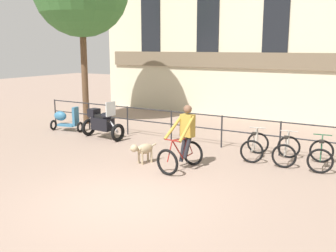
{
  "coord_description": "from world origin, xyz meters",
  "views": [
    {
      "loc": [
        4.85,
        -6.25,
        3.2
      ],
      "look_at": [
        -0.61,
        2.86,
        1.05
      ],
      "focal_mm": 42.0,
      "sensor_mm": 36.0,
      "label": 1
    }
  ],
  "objects_px": {
    "dog": "(143,149)",
    "parked_bicycle_mid_right": "(321,155)",
    "parked_bicycle_near_lamp": "(255,146)",
    "cyclist_with_bike": "(184,141)",
    "parked_scooter": "(65,119)",
    "parked_motorcycle": "(102,123)",
    "parked_bicycle_mid_left": "(287,150)"
  },
  "relations": [
    {
      "from": "parked_bicycle_near_lamp",
      "to": "dog",
      "type": "bearing_deg",
      "value": 31.17
    },
    {
      "from": "dog",
      "to": "parked_bicycle_mid_left",
      "type": "distance_m",
      "value": 4.01
    },
    {
      "from": "cyclist_with_bike",
      "to": "dog",
      "type": "relative_size",
      "value": 1.91
    },
    {
      "from": "dog",
      "to": "parked_bicycle_mid_left",
      "type": "height_order",
      "value": "parked_bicycle_mid_left"
    },
    {
      "from": "parked_bicycle_near_lamp",
      "to": "parked_bicycle_mid_right",
      "type": "height_order",
      "value": "same"
    },
    {
      "from": "dog",
      "to": "parked_motorcycle",
      "type": "bearing_deg",
      "value": 167.62
    },
    {
      "from": "parked_bicycle_mid_right",
      "to": "parked_scooter",
      "type": "distance_m",
      "value": 9.31
    },
    {
      "from": "dog",
      "to": "parked_motorcycle",
      "type": "distance_m",
      "value": 3.45
    },
    {
      "from": "parked_bicycle_mid_left",
      "to": "parked_scooter",
      "type": "height_order",
      "value": "parked_scooter"
    },
    {
      "from": "dog",
      "to": "parked_bicycle_mid_right",
      "type": "xyz_separation_m",
      "value": [
        4.32,
        2.11,
        -0.05
      ]
    },
    {
      "from": "dog",
      "to": "parked_bicycle_mid_right",
      "type": "distance_m",
      "value": 4.81
    },
    {
      "from": "parked_motorcycle",
      "to": "parked_bicycle_near_lamp",
      "type": "bearing_deg",
      "value": -80.42
    },
    {
      "from": "parked_motorcycle",
      "to": "parked_bicycle_mid_right",
      "type": "xyz_separation_m",
      "value": [
        7.28,
        0.33,
        -0.2
      ]
    },
    {
      "from": "cyclist_with_bike",
      "to": "parked_bicycle_near_lamp",
      "type": "xyz_separation_m",
      "value": [
        1.3,
        1.95,
        -0.41
      ]
    },
    {
      "from": "parked_bicycle_mid_left",
      "to": "parked_motorcycle",
      "type": "bearing_deg",
      "value": -4.43
    },
    {
      "from": "parked_bicycle_mid_left",
      "to": "dog",
      "type": "bearing_deg",
      "value": 24.38
    },
    {
      "from": "cyclist_with_bike",
      "to": "parked_scooter",
      "type": "bearing_deg",
      "value": 170.82
    },
    {
      "from": "cyclist_with_bike",
      "to": "parked_bicycle_mid_left",
      "type": "bearing_deg",
      "value": 48.94
    },
    {
      "from": "cyclist_with_bike",
      "to": "parked_bicycle_mid_right",
      "type": "height_order",
      "value": "cyclist_with_bike"
    },
    {
      "from": "dog",
      "to": "parked_bicycle_near_lamp",
      "type": "height_order",
      "value": "parked_bicycle_near_lamp"
    },
    {
      "from": "parked_motorcycle",
      "to": "parked_bicycle_mid_right",
      "type": "distance_m",
      "value": 7.29
    },
    {
      "from": "dog",
      "to": "parked_bicycle_mid_left",
      "type": "relative_size",
      "value": 0.75
    },
    {
      "from": "parked_motorcycle",
      "to": "parked_scooter",
      "type": "relative_size",
      "value": 1.24
    },
    {
      "from": "parked_motorcycle",
      "to": "parked_bicycle_mid_right",
      "type": "relative_size",
      "value": 1.39
    },
    {
      "from": "dog",
      "to": "parked_scooter",
      "type": "distance_m",
      "value": 5.38
    },
    {
      "from": "cyclist_with_bike",
      "to": "dog",
      "type": "height_order",
      "value": "cyclist_with_bike"
    },
    {
      "from": "parked_scooter",
      "to": "parked_bicycle_near_lamp",
      "type": "bearing_deg",
      "value": -100.4
    },
    {
      "from": "parked_bicycle_near_lamp",
      "to": "parked_scooter",
      "type": "xyz_separation_m",
      "value": [
        -7.49,
        -0.1,
        0.1
      ]
    },
    {
      "from": "parked_motorcycle",
      "to": "parked_bicycle_near_lamp",
      "type": "xyz_separation_m",
      "value": [
        5.46,
        0.33,
        -0.2
      ]
    },
    {
      "from": "cyclist_with_bike",
      "to": "parked_bicycle_mid_left",
      "type": "height_order",
      "value": "cyclist_with_bike"
    },
    {
      "from": "parked_motorcycle",
      "to": "parked_bicycle_near_lamp",
      "type": "distance_m",
      "value": 5.47
    },
    {
      "from": "dog",
      "to": "parked_bicycle_mid_right",
      "type": "bearing_deg",
      "value": 44.78
    }
  ]
}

